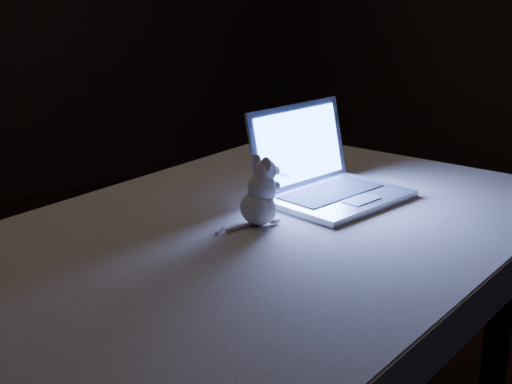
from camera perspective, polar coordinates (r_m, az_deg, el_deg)
table at (r=1.96m, az=0.50°, el=-14.07°), size 1.72×1.35×0.81m
tablecloth at (r=1.83m, az=0.36°, el=-3.68°), size 1.64×1.11×0.10m
laptop at (r=1.94m, az=6.56°, el=2.69°), size 0.39×0.36×0.24m
plush_mouse at (r=1.76m, az=0.17°, el=0.07°), size 0.14×0.14×0.17m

